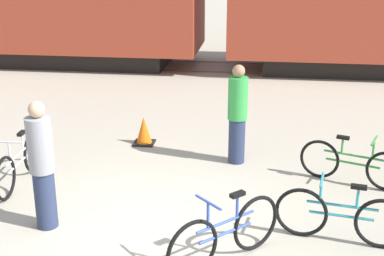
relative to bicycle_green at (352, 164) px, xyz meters
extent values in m
plane|color=#B2A893|center=(-3.02, -1.95, -0.35)|extent=(80.00, 80.00, 0.00)
cube|color=black|center=(-10.14, 8.36, -0.08)|extent=(11.17, 2.33, 0.55)
cube|color=#4C4238|center=(-3.02, 7.64, -0.35)|extent=(68.00, 0.07, 0.01)
cube|color=#4C4238|center=(-3.02, 9.08, -0.35)|extent=(68.00, 0.07, 0.01)
torus|color=black|center=(-0.50, 0.19, -0.02)|extent=(0.64, 0.28, 0.66)
cylinder|color=#338C38|center=(0.00, 0.00, 0.15)|extent=(0.90, 0.37, 0.04)
cylinder|color=#338C38|center=(0.00, 0.00, 0.01)|extent=(0.82, 0.34, 0.04)
cylinder|color=#338C38|center=(-0.18, 0.07, 0.28)|extent=(0.04, 0.04, 0.28)
cube|color=black|center=(-0.18, 0.07, 0.42)|extent=(0.22, 0.15, 0.05)
cylinder|color=#338C38|center=(0.28, -0.10, 0.30)|extent=(0.04, 0.04, 0.31)
cylinder|color=#338C38|center=(0.28, -0.10, 0.45)|extent=(0.19, 0.44, 0.03)
torus|color=black|center=(-5.33, -1.26, -0.01)|extent=(0.07, 0.69, 0.69)
torus|color=black|center=(-5.36, -0.16, -0.01)|extent=(0.07, 0.69, 0.69)
cylinder|color=silver|center=(-5.35, -0.71, 0.17)|extent=(0.07, 0.97, 0.04)
cylinder|color=silver|center=(-5.35, -0.71, 0.03)|extent=(0.07, 0.88, 0.04)
cylinder|color=silver|center=(-5.35, -0.52, 0.31)|extent=(0.04, 0.04, 0.29)
cube|color=black|center=(-5.35, -0.52, 0.46)|extent=(0.09, 0.20, 0.05)
cylinder|color=silver|center=(-5.33, -1.01, 0.33)|extent=(0.04, 0.04, 0.32)
cylinder|color=silver|center=(-5.33, -1.01, 0.49)|extent=(0.46, 0.05, 0.03)
torus|color=black|center=(-0.92, -1.78, 0.00)|extent=(0.70, 0.17, 0.70)
torus|color=black|center=(0.08, -1.95, 0.00)|extent=(0.70, 0.17, 0.70)
cylinder|color=teal|center=(-0.42, -1.87, 0.18)|extent=(0.89, 0.19, 0.04)
cylinder|color=teal|center=(-0.42, -1.87, 0.03)|extent=(0.81, 0.18, 0.04)
cylinder|color=teal|center=(-0.24, -1.90, 0.32)|extent=(0.04, 0.04, 0.29)
cube|color=black|center=(-0.24, -1.90, 0.47)|extent=(0.21, 0.11, 0.05)
cylinder|color=teal|center=(-0.70, -1.82, 0.34)|extent=(0.04, 0.04, 0.32)
cylinder|color=teal|center=(-0.70, -1.82, 0.50)|extent=(0.11, 0.46, 0.03)
torus|color=black|center=(-2.23, -2.90, 0.02)|extent=(0.56, 0.56, 0.74)
torus|color=black|center=(-1.52, -2.19, 0.02)|extent=(0.56, 0.56, 0.74)
cylinder|color=#3351B7|center=(-1.88, -2.54, 0.21)|extent=(0.66, 0.65, 0.04)
cylinder|color=#3351B7|center=(-1.88, -2.54, 0.05)|extent=(0.60, 0.60, 0.04)
cylinder|color=#3351B7|center=(-1.75, -2.42, 0.37)|extent=(0.04, 0.04, 0.31)
cube|color=black|center=(-1.75, -2.42, 0.52)|extent=(0.20, 0.20, 0.05)
cylinder|color=#3351B7|center=(-2.07, -2.74, 0.38)|extent=(0.04, 0.04, 0.35)
cylinder|color=#3351B7|center=(-2.07, -2.74, 0.56)|extent=(0.35, 0.35, 0.03)
cylinder|color=#283351|center=(-4.39, -1.98, 0.06)|extent=(0.29, 0.29, 0.83)
cylinder|color=gray|center=(-4.39, -1.98, 0.86)|extent=(0.34, 0.34, 0.76)
sphere|color=tan|center=(-4.39, -1.98, 1.35)|extent=(0.22, 0.22, 0.22)
cylinder|color=#283351|center=(-1.91, 0.68, 0.05)|extent=(0.29, 0.29, 0.81)
cylinder|color=green|center=(-1.91, 0.68, 0.84)|extent=(0.34, 0.34, 0.75)
sphere|color=#A37556|center=(-1.91, 0.68, 1.32)|extent=(0.22, 0.22, 0.22)
cube|color=black|center=(-3.75, 1.37, -0.34)|extent=(0.40, 0.40, 0.03)
cone|color=orange|center=(-3.75, 1.37, -0.08)|extent=(0.32, 0.32, 0.55)
camera|label=1|loc=(-1.53, -8.25, 3.39)|focal=50.00mm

